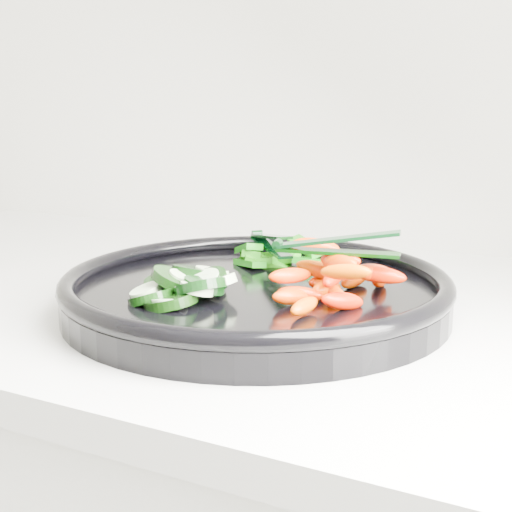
% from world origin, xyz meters
% --- Properties ---
extents(veggie_tray, '(0.42, 0.42, 0.04)m').
position_xyz_m(veggie_tray, '(-0.31, 1.64, 0.95)').
color(veggie_tray, black).
rests_on(veggie_tray, counter).
extents(cucumber_pile, '(0.11, 0.13, 0.04)m').
position_xyz_m(cucumber_pile, '(-0.35, 1.59, 0.96)').
color(cucumber_pile, black).
rests_on(cucumber_pile, veggie_tray).
extents(carrot_pile, '(0.13, 0.16, 0.05)m').
position_xyz_m(carrot_pile, '(-0.22, 1.64, 0.97)').
color(carrot_pile, '#F22B00').
rests_on(carrot_pile, veggie_tray).
extents(pepper_pile, '(0.11, 0.11, 0.04)m').
position_xyz_m(pepper_pile, '(-0.34, 1.74, 0.96)').
color(pepper_pile, '#1B6509').
rests_on(pepper_pile, veggie_tray).
extents(tong_carrot, '(0.11, 0.04, 0.02)m').
position_xyz_m(tong_carrot, '(-0.22, 1.64, 1.00)').
color(tong_carrot, black).
rests_on(tong_carrot, carrot_pile).
extents(tong_pepper, '(0.09, 0.09, 0.02)m').
position_xyz_m(tong_pepper, '(-0.34, 1.73, 0.98)').
color(tong_pepper, black).
rests_on(tong_pepper, pepper_pile).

